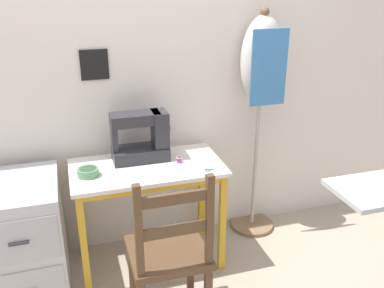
{
  "coord_description": "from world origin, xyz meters",
  "views": [
    {
      "loc": [
        -0.43,
        -2.09,
        1.81
      ],
      "look_at": [
        0.28,
        0.22,
        0.82
      ],
      "focal_mm": 40.0,
      "sensor_mm": 36.0,
      "label": 1
    }
  ],
  "objects_px": {
    "fabric_bowl": "(88,172)",
    "filing_cabinet": "(26,238)",
    "scissors": "(212,170)",
    "thread_spool_near_machine": "(179,160)",
    "wooden_chair": "(169,255)",
    "dress_form": "(261,77)",
    "sewing_machine": "(143,138)"
  },
  "relations": [
    {
      "from": "scissors",
      "to": "wooden_chair",
      "type": "height_order",
      "value": "wooden_chair"
    },
    {
      "from": "fabric_bowl",
      "to": "dress_form",
      "type": "bearing_deg",
      "value": 10.56
    },
    {
      "from": "sewing_machine",
      "to": "thread_spool_near_machine",
      "type": "relative_size",
      "value": 9.77
    },
    {
      "from": "thread_spool_near_machine",
      "to": "wooden_chair",
      "type": "relative_size",
      "value": 0.04
    },
    {
      "from": "sewing_machine",
      "to": "dress_form",
      "type": "bearing_deg",
      "value": 5.36
    },
    {
      "from": "wooden_chair",
      "to": "fabric_bowl",
      "type": "bearing_deg",
      "value": 122.81
    },
    {
      "from": "sewing_machine",
      "to": "fabric_bowl",
      "type": "bearing_deg",
      "value": -158.31
    },
    {
      "from": "fabric_bowl",
      "to": "thread_spool_near_machine",
      "type": "xyz_separation_m",
      "value": [
        0.55,
        0.02,
        -0.01
      ]
    },
    {
      "from": "fabric_bowl",
      "to": "scissors",
      "type": "relative_size",
      "value": 0.91
    },
    {
      "from": "fabric_bowl",
      "to": "filing_cabinet",
      "type": "height_order",
      "value": "fabric_bowl"
    },
    {
      "from": "thread_spool_near_machine",
      "to": "dress_form",
      "type": "xyz_separation_m",
      "value": [
        0.62,
        0.2,
        0.44
      ]
    },
    {
      "from": "scissors",
      "to": "dress_form",
      "type": "height_order",
      "value": "dress_form"
    },
    {
      "from": "wooden_chair",
      "to": "filing_cabinet",
      "type": "xyz_separation_m",
      "value": [
        -0.73,
        0.53,
        -0.1
      ]
    },
    {
      "from": "sewing_machine",
      "to": "fabric_bowl",
      "type": "relative_size",
      "value": 2.95
    },
    {
      "from": "scissors",
      "to": "wooden_chair",
      "type": "distance_m",
      "value": 0.6
    },
    {
      "from": "fabric_bowl",
      "to": "wooden_chair",
      "type": "distance_m",
      "value": 0.69
    },
    {
      "from": "scissors",
      "to": "dress_form",
      "type": "distance_m",
      "value": 0.73
    },
    {
      "from": "fabric_bowl",
      "to": "wooden_chair",
      "type": "relative_size",
      "value": 0.13
    },
    {
      "from": "sewing_machine",
      "to": "thread_spool_near_machine",
      "type": "xyz_separation_m",
      "value": [
        0.2,
        -0.12,
        -0.13
      ]
    },
    {
      "from": "wooden_chair",
      "to": "filing_cabinet",
      "type": "bearing_deg",
      "value": 144.32
    },
    {
      "from": "filing_cabinet",
      "to": "fabric_bowl",
      "type": "bearing_deg",
      "value": 1.23
    },
    {
      "from": "scissors",
      "to": "thread_spool_near_machine",
      "type": "height_order",
      "value": "thread_spool_near_machine"
    },
    {
      "from": "thread_spool_near_machine",
      "to": "dress_form",
      "type": "distance_m",
      "value": 0.78
    },
    {
      "from": "fabric_bowl",
      "to": "filing_cabinet",
      "type": "xyz_separation_m",
      "value": [
        -0.39,
        -0.01,
        -0.37
      ]
    },
    {
      "from": "scissors",
      "to": "sewing_machine",
      "type": "bearing_deg",
      "value": 142.06
    },
    {
      "from": "fabric_bowl",
      "to": "thread_spool_near_machine",
      "type": "height_order",
      "value": "fabric_bowl"
    },
    {
      "from": "fabric_bowl",
      "to": "scissors",
      "type": "height_order",
      "value": "fabric_bowl"
    },
    {
      "from": "wooden_chair",
      "to": "dress_form",
      "type": "relative_size",
      "value": 0.59
    },
    {
      "from": "fabric_bowl",
      "to": "sewing_machine",
      "type": "bearing_deg",
      "value": 21.69
    },
    {
      "from": "thread_spool_near_machine",
      "to": "wooden_chair",
      "type": "height_order",
      "value": "wooden_chair"
    },
    {
      "from": "fabric_bowl",
      "to": "dress_form",
      "type": "distance_m",
      "value": 1.27
    },
    {
      "from": "scissors",
      "to": "dress_form",
      "type": "xyz_separation_m",
      "value": [
        0.46,
        0.36,
        0.45
      ]
    }
  ]
}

